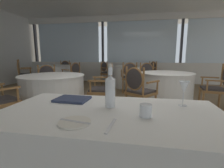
{
  "coord_description": "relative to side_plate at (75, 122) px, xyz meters",
  "views": [
    {
      "loc": [
        0.12,
        -2.82,
        1.16
      ],
      "look_at": [
        -0.11,
        -1.62,
        0.95
      ],
      "focal_mm": 26.38,
      "sensor_mm": 36.0,
      "label": 1
    }
  ],
  "objects": [
    {
      "name": "dinner_fork",
      "position": [
        0.21,
        -0.0,
        -0.0
      ],
      "size": [
        0.03,
        0.2,
        0.0
      ],
      "primitive_type": "cube",
      "rotation": [
        0.0,
        0.0,
        1.5
      ],
      "color": "silver",
      "rests_on": "foreground_table"
    },
    {
      "name": "dining_chair_3_1",
      "position": [
        -0.33,
        2.25,
        -0.19
      ],
      "size": [
        0.52,
        0.58,
        0.99
      ],
      "rotation": [
        0.0,
        0.0,
        9.55
      ],
      "color": "olive",
      "rests_on": "ground_plane"
    },
    {
      "name": "foreground_table",
      "position": [
        0.16,
        0.24,
        -0.39
      ],
      "size": [
        1.58,
        0.83,
        0.77
      ],
      "color": "white",
      "rests_on": "ground_plane"
    },
    {
      "name": "dining_chair_2_1",
      "position": [
        -3.05,
        5.98,
        -0.23
      ],
      "size": [
        0.57,
        0.51,
        0.92
      ],
      "rotation": [
        0.0,
        0.0,
        11.09
      ],
      "color": "olive",
      "rests_on": "ground_plane"
    },
    {
      "name": "dining_chair_1_0",
      "position": [
        -0.01,
        4.17,
        -0.22
      ],
      "size": [
        0.57,
        0.51,
        0.95
      ],
      "rotation": [
        0.0,
        0.0,
        7.97
      ],
      "color": "olive",
      "rests_on": "ground_plane"
    },
    {
      "name": "wine_glass",
      "position": [
        0.7,
        0.47,
        0.14
      ],
      "size": [
        0.08,
        0.08,
        0.19
      ],
      "color": "white",
      "rests_on": "foreground_table"
    },
    {
      "name": "butter_knife",
      "position": [
        0.0,
        0.0,
        0.01
      ],
      "size": [
        0.2,
        0.05,
        0.0
      ],
      "primitive_type": "cube",
      "rotation": [
        0.0,
        0.0,
        -0.18
      ],
      "color": "silver",
      "rests_on": "foreground_table"
    },
    {
      "name": "dining_chair_0_1",
      "position": [
        0.31,
        2.22,
        -0.22
      ],
      "size": [
        0.66,
        0.65,
        0.95
      ],
      "rotation": [
        0.0,
        0.0,
        7.2
      ],
      "color": "olive",
      "rests_on": "ground_plane"
    },
    {
      "name": "dining_chair_2_2",
      "position": [
        -3.82,
        4.3,
        -0.19
      ],
      "size": [
        0.64,
        0.66,
        1.01
      ],
      "rotation": [
        0.0,
        0.0,
        13.19
      ],
      "color": "olive",
      "rests_on": "ground_plane"
    },
    {
      "name": "dining_chair_0_0",
      "position": [
        0.55,
        3.96,
        -0.21
      ],
      "size": [
        0.64,
        0.6,
        0.95
      ],
      "rotation": [
        0.0,
        0.0,
        5.1
      ],
      "color": "olive",
      "rests_on": "ground_plane"
    },
    {
      "name": "side_plate",
      "position": [
        0.0,
        0.0,
        0.0
      ],
      "size": [
        0.19,
        0.19,
        0.01
      ],
      "primitive_type": "cylinder",
      "color": "silver",
      "rests_on": "foreground_table"
    },
    {
      "name": "window_wall_far",
      "position": [
        0.26,
        6.27,
        0.34
      ],
      "size": [
        10.27,
        0.14,
        2.79
      ],
      "color": "silver",
      "rests_on": "ground_plane"
    },
    {
      "name": "background_table_1",
      "position": [
        -0.12,
        5.17,
        -0.39
      ],
      "size": [
        1.16,
        1.16,
        0.77
      ],
      "color": "white",
      "rests_on": "ground_plane"
    },
    {
      "name": "dining_chair_1_2",
      "position": [
        -1.04,
        5.57,
        -0.24
      ],
      "size": [
        0.61,
        0.64,
        0.92
      ],
      "rotation": [
        0.0,
        0.0,
        12.16
      ],
      "color": "olive",
      "rests_on": "ground_plane"
    },
    {
      "name": "water_tumbler",
      "position": [
        0.41,
        0.18,
        0.04
      ],
      "size": [
        0.08,
        0.08,
        0.08
      ],
      "primitive_type": "cylinder",
      "color": "white",
      "rests_on": "foreground_table"
    },
    {
      "name": "dining_chair_3_2",
      "position": [
        -2.02,
        2.96,
        -0.24
      ],
      "size": [
        0.66,
        0.65,
        0.91
      ],
      "rotation": [
        0.0,
        0.0,
        11.64
      ],
      "color": "olive",
      "rests_on": "ground_plane"
    },
    {
      "name": "menu_book",
      "position": [
        -0.22,
        0.46,
        0.01
      ],
      "size": [
        0.29,
        0.23,
        0.02
      ],
      "primitive_type": "cube",
      "rotation": [
        0.0,
        0.0,
        -0.06
      ],
      "color": "#2D3856",
      "rests_on": "foreground_table"
    },
    {
      "name": "background_table_0",
      "position": [
        0.93,
        3.02,
        -0.39
      ],
      "size": [
        1.18,
        1.18,
        0.77
      ],
      "color": "white",
      "rests_on": "ground_plane"
    },
    {
      "name": "background_table_2",
      "position": [
        -2.95,
        4.92,
        -0.39
      ],
      "size": [
        1.27,
        1.27,
        0.77
      ],
      "color": "white",
      "rests_on": "ground_plane"
    },
    {
      "name": "water_bottle",
      "position": [
        0.14,
        0.34,
        0.13
      ],
      "size": [
        0.08,
        0.08,
        0.33
      ],
      "color": "white",
      "rests_on": "foreground_table"
    },
    {
      "name": "dining_chair_1_1",
      "position": [
        0.68,
        5.76,
        -0.22
      ],
      "size": [
        0.64,
        0.66,
        0.92
      ],
      "rotation": [
        0.0,
        0.0,
        10.06
      ],
      "color": "olive",
      "rests_on": "ground_plane"
    },
    {
      "name": "ground_plane",
      "position": [
        0.26,
        1.97,
        -0.77
      ],
      "size": [
        14.89,
        14.89,
        0.0
      ],
      "primitive_type": "plane",
      "color": "#756047"
    },
    {
      "name": "background_table_3",
      "position": [
        -1.38,
        2.12,
        -0.39
      ],
      "size": [
        1.26,
        1.26,
        0.77
      ],
      "color": "white",
      "rests_on": "ground_plane"
    },
    {
      "name": "dining_chair_0_2",
      "position": [
        1.95,
        2.88,
        -0.21
      ],
      "size": [
        0.52,
        0.58,
        0.98
      ],
      "rotation": [
        0.0,
        0.0,
        9.29
      ],
      "color": "olive",
      "rests_on": "ground_plane"
    },
    {
      "name": "dining_chair_2_0",
      "position": [
        -1.99,
        4.49,
        -0.24
      ],
      "size": [
        0.61,
        0.64,
        0.92
      ],
      "rotation": [
        0.0,
        0.0,
        9.0
      ],
      "color": "olive",
      "rests_on": "ground_plane"
    }
  ]
}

